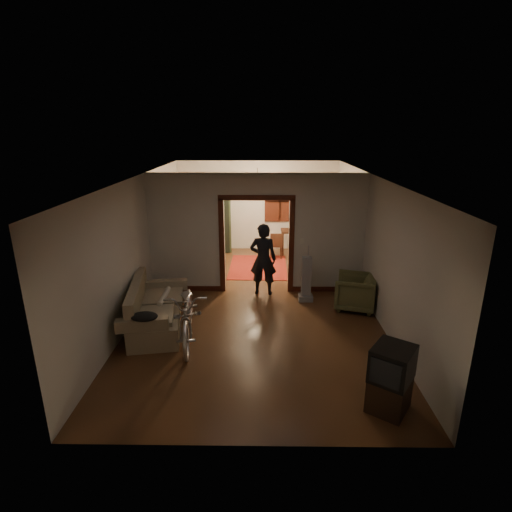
{
  "coord_description": "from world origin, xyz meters",
  "views": [
    {
      "loc": [
        0.11,
        -8.22,
        3.75
      ],
      "look_at": [
        0.0,
        -0.3,
        1.2
      ],
      "focal_mm": 28.0,
      "sensor_mm": 36.0,
      "label": 1
    }
  ],
  "objects_px": {
    "armchair": "(355,292)",
    "locker": "(216,223)",
    "bicycle": "(188,313)",
    "desk": "(298,242)",
    "sofa": "(156,306)",
    "person": "(263,259)"
  },
  "relations": [
    {
      "from": "bicycle",
      "to": "person",
      "type": "bearing_deg",
      "value": 49.94
    },
    {
      "from": "person",
      "to": "desk",
      "type": "xyz_separation_m",
      "value": [
        1.08,
        3.08,
        -0.47
      ]
    },
    {
      "from": "person",
      "to": "locker",
      "type": "height_order",
      "value": "locker"
    },
    {
      "from": "armchair",
      "to": "person",
      "type": "height_order",
      "value": "person"
    },
    {
      "from": "bicycle",
      "to": "person",
      "type": "xyz_separation_m",
      "value": [
        1.38,
        2.18,
        0.31
      ]
    },
    {
      "from": "sofa",
      "to": "locker",
      "type": "xyz_separation_m",
      "value": [
        0.63,
        5.14,
        0.44
      ]
    },
    {
      "from": "locker",
      "to": "person",
      "type": "bearing_deg",
      "value": -74.45
    },
    {
      "from": "sofa",
      "to": "person",
      "type": "bearing_deg",
      "value": 30.01
    },
    {
      "from": "bicycle",
      "to": "desk",
      "type": "xyz_separation_m",
      "value": [
        2.46,
        5.26,
        -0.16
      ]
    },
    {
      "from": "bicycle",
      "to": "armchair",
      "type": "bearing_deg",
      "value": 14.63
    },
    {
      "from": "bicycle",
      "to": "desk",
      "type": "relative_size",
      "value": 1.99
    },
    {
      "from": "armchair",
      "to": "locker",
      "type": "bearing_deg",
      "value": -124.39
    },
    {
      "from": "sofa",
      "to": "locker",
      "type": "distance_m",
      "value": 5.2
    },
    {
      "from": "sofa",
      "to": "armchair",
      "type": "height_order",
      "value": "sofa"
    },
    {
      "from": "armchair",
      "to": "desk",
      "type": "bearing_deg",
      "value": -150.49
    },
    {
      "from": "armchair",
      "to": "person",
      "type": "xyz_separation_m",
      "value": [
        -1.98,
        0.79,
        0.47
      ]
    },
    {
      "from": "sofa",
      "to": "bicycle",
      "type": "xyz_separation_m",
      "value": [
        0.71,
        -0.46,
        0.08
      ]
    },
    {
      "from": "desk",
      "to": "sofa",
      "type": "bearing_deg",
      "value": -132.58
    },
    {
      "from": "sofa",
      "to": "bicycle",
      "type": "bearing_deg",
      "value": -42.16
    },
    {
      "from": "person",
      "to": "locker",
      "type": "xyz_separation_m",
      "value": [
        -1.46,
        3.42,
        0.05
      ]
    },
    {
      "from": "sofa",
      "to": "person",
      "type": "distance_m",
      "value": 2.74
    },
    {
      "from": "sofa",
      "to": "desk",
      "type": "height_order",
      "value": "sofa"
    }
  ]
}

